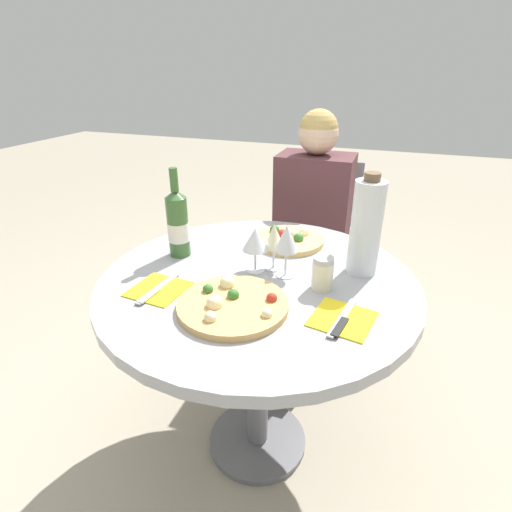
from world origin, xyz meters
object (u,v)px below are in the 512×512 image
at_px(pizza_large, 232,304).
at_px(tall_carafe, 366,228).
at_px(seated_diner, 307,252).
at_px(dining_table, 258,306).
at_px(wine_bottle, 178,224).
at_px(chair_behind_diner, 313,255).

relative_size(pizza_large, tall_carafe, 0.95).
height_order(seated_diner, pizza_large, seated_diner).
bearing_deg(dining_table, wine_bottle, 168.13).
bearing_deg(dining_table, chair_behind_diner, 89.36).
xyz_separation_m(dining_table, wine_bottle, (-0.31, 0.06, 0.22)).
xyz_separation_m(seated_diner, tall_carafe, (0.28, -0.54, 0.36)).
height_order(chair_behind_diner, pizza_large, chair_behind_diner).
bearing_deg(seated_diner, tall_carafe, 117.80).
height_order(chair_behind_diner, seated_diner, seated_diner).
bearing_deg(tall_carafe, seated_diner, 117.80).
bearing_deg(seated_diner, dining_table, 89.22).
height_order(dining_table, chair_behind_diner, chair_behind_diner).
relative_size(dining_table, seated_diner, 0.85).
distance_m(pizza_large, wine_bottle, 0.40).
relative_size(dining_table, tall_carafe, 3.09).
bearing_deg(pizza_large, seated_diner, 88.78).
distance_m(seated_diner, wine_bottle, 0.77).
xyz_separation_m(pizza_large, tall_carafe, (0.30, 0.33, 0.14)).
xyz_separation_m(dining_table, tall_carafe, (0.29, 0.15, 0.26)).
bearing_deg(wine_bottle, chair_behind_diner, 67.66).
height_order(chair_behind_diner, tall_carafe, tall_carafe).
relative_size(dining_table, pizza_large, 3.26).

